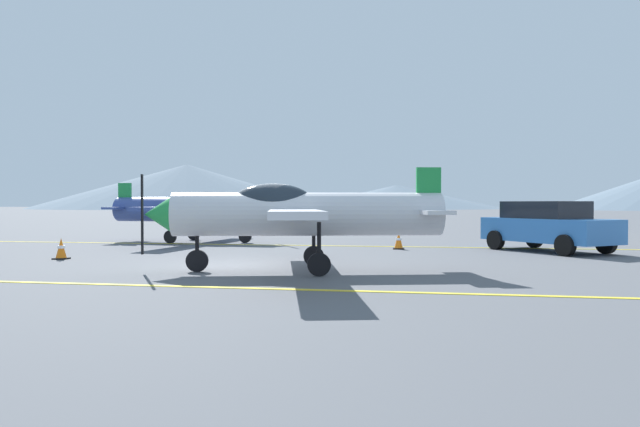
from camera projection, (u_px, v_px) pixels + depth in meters
ground_plane at (243, 266)px, 14.80m from camera, size 400.00×400.00×0.00m
apron_line_near at (181, 286)px, 11.08m from camera, size 80.00×0.16×0.01m
apron_line_far at (302, 245)px, 21.79m from camera, size 80.00×0.16×0.01m
airplane_near at (297, 212)px, 13.58m from camera, size 7.00×7.94×2.39m
airplane_mid at (192, 208)px, 23.78m from camera, size 6.95×7.99×2.39m
car_sedan at (548, 225)px, 19.11m from camera, size 4.04×4.51×1.62m
traffic_cone_front at (399, 241)px, 20.06m from camera, size 0.36×0.36×0.59m
traffic_cone_side at (61, 249)px, 16.47m from camera, size 0.36×0.36×0.59m
hill_left at (187, 186)px, 171.63m from camera, size 85.45×85.45×12.70m
hill_centerleft at (396, 197)px, 164.31m from camera, size 57.56×57.56×6.50m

